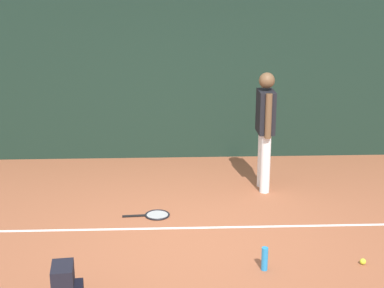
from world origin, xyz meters
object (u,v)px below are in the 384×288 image
object	(u,v)px
tennis_player	(265,124)
tennis_racket	(155,215)
backpack	(65,288)
water_bottle	(265,259)
tennis_ball_near_player	(363,262)

from	to	relation	value
tennis_player	tennis_racket	bearing A→B (deg)	119.96
backpack	water_bottle	distance (m)	2.08
water_bottle	tennis_ball_near_player	bearing A→B (deg)	3.91
tennis_player	tennis_racket	size ratio (longest dim) A/B	2.73
tennis_ball_near_player	backpack	bearing A→B (deg)	-166.89
backpack	tennis_racket	bearing A→B (deg)	-26.91
tennis_player	water_bottle	distance (m)	2.53
tennis_racket	tennis_ball_near_player	xyz separation A→B (m)	(2.27, -1.39, 0.02)
tennis_player	backpack	size ratio (longest dim) A/B	3.86
backpack	tennis_ball_near_player	xyz separation A→B (m)	(3.06, 0.71, -0.18)
tennis_ball_near_player	water_bottle	distance (m)	1.09
tennis_ball_near_player	water_bottle	xyz separation A→B (m)	(-1.08, -0.07, 0.10)
backpack	tennis_ball_near_player	world-z (taller)	backpack
tennis_ball_near_player	tennis_player	bearing A→B (deg)	107.50
tennis_racket	tennis_ball_near_player	size ratio (longest dim) A/B	9.44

